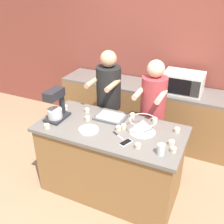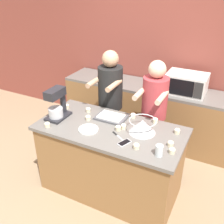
% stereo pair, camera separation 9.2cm
% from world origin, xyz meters
% --- Properties ---
extents(ground_plane, '(16.00, 16.00, 0.00)m').
position_xyz_m(ground_plane, '(0.00, 0.00, 0.00)').
color(ground_plane, '#937A5B').
extents(back_wall, '(10.00, 0.06, 2.70)m').
position_xyz_m(back_wall, '(0.00, 1.72, 1.35)').
color(back_wall, brown).
rests_on(back_wall, ground_plane).
extents(island_counter, '(1.67, 0.82, 0.91)m').
position_xyz_m(island_counter, '(0.00, 0.00, 0.46)').
color(island_counter, olive).
rests_on(island_counter, ground_plane).
extents(back_counter, '(2.80, 0.60, 0.91)m').
position_xyz_m(back_counter, '(0.00, 1.37, 0.45)').
color(back_counter, olive).
rests_on(back_counter, ground_plane).
extents(person_left, '(0.34, 0.50, 1.61)m').
position_xyz_m(person_left, '(-0.31, 0.60, 0.85)').
color(person_left, brown).
rests_on(person_left, ground_plane).
extents(person_right, '(0.33, 0.50, 1.56)m').
position_xyz_m(person_right, '(0.30, 0.60, 0.83)').
color(person_right, '#33384C').
rests_on(person_right, ground_plane).
extents(stand_mixer, '(0.20, 0.30, 0.37)m').
position_xyz_m(stand_mixer, '(-0.67, -0.08, 1.07)').
color(stand_mixer, '#232328').
rests_on(stand_mixer, island_counter).
extents(mixing_bowl, '(0.30, 0.30, 0.15)m').
position_xyz_m(mixing_bowl, '(0.35, 0.07, 0.99)').
color(mixing_bowl, '#BCBCC1').
rests_on(mixing_bowl, island_counter).
extents(baking_tray, '(0.36, 0.25, 0.04)m').
position_xyz_m(baking_tray, '(-0.09, 0.19, 0.93)').
color(baking_tray, '#4C4C51').
rests_on(baking_tray, island_counter).
extents(microwave_oven, '(0.56, 0.40, 0.29)m').
position_xyz_m(microwave_oven, '(0.52, 1.37, 1.05)').
color(microwave_oven, silver).
rests_on(microwave_oven, back_counter).
extents(cell_phone, '(0.12, 0.16, 0.01)m').
position_xyz_m(cell_phone, '(0.27, -0.21, 0.91)').
color(cell_phone, silver).
rests_on(cell_phone, island_counter).
extents(drinking_glass, '(0.07, 0.07, 0.11)m').
position_xyz_m(drinking_glass, '(0.64, -0.24, 0.97)').
color(drinking_glass, silver).
rests_on(drinking_glass, island_counter).
extents(small_plate, '(0.22, 0.22, 0.02)m').
position_xyz_m(small_plate, '(-0.19, -0.15, 0.92)').
color(small_plate, white).
rests_on(small_plate, island_counter).
extents(knife, '(0.20, 0.13, 0.01)m').
position_xyz_m(knife, '(0.15, -0.12, 0.91)').
color(knife, '#BCBCC1').
rests_on(knife, island_counter).
extents(cupcake_0, '(0.06, 0.06, 0.06)m').
position_xyz_m(cupcake_0, '(0.14, 0.05, 0.94)').
color(cupcake_0, beige).
rests_on(cupcake_0, island_counter).
extents(cupcake_1, '(0.06, 0.06, 0.06)m').
position_xyz_m(cupcake_1, '(-0.64, -0.31, 0.94)').
color(cupcake_1, beige).
rests_on(cupcake_1, island_counter).
extents(cupcake_2, '(0.06, 0.06, 0.06)m').
position_xyz_m(cupcake_2, '(0.74, -0.15, 0.94)').
color(cupcake_2, beige).
rests_on(cupcake_2, island_counter).
extents(cupcake_3, '(0.06, 0.06, 0.06)m').
position_xyz_m(cupcake_3, '(0.70, -0.04, 0.94)').
color(cupcake_3, beige).
rests_on(cupcake_3, island_counter).
extents(cupcake_4, '(0.06, 0.06, 0.06)m').
position_xyz_m(cupcake_4, '(0.14, 0.33, 0.94)').
color(cupcake_4, beige).
rests_on(cupcake_4, island_counter).
extents(cupcake_5, '(0.06, 0.06, 0.06)m').
position_xyz_m(cupcake_5, '(0.70, 0.22, 0.94)').
color(cupcake_5, beige).
rests_on(cupcake_5, island_counter).
extents(cupcake_6, '(0.06, 0.06, 0.06)m').
position_xyz_m(cupcake_6, '(-0.72, 0.17, 0.94)').
color(cupcake_6, beige).
rests_on(cupcake_6, island_counter).
extents(cupcake_7, '(0.06, 0.06, 0.06)m').
position_xyz_m(cupcake_7, '(0.41, 0.34, 0.94)').
color(cupcake_7, beige).
rests_on(cupcake_7, island_counter).
extents(cupcake_8, '(0.06, 0.06, 0.06)m').
position_xyz_m(cupcake_8, '(-0.42, 0.21, 0.94)').
color(cupcake_8, beige).
rests_on(cupcake_8, island_counter).
extents(cupcake_9, '(0.06, 0.06, 0.06)m').
position_xyz_m(cupcake_9, '(-0.32, 0.04, 0.94)').
color(cupcake_9, beige).
rests_on(cupcake_9, island_counter).
extents(cupcake_10, '(0.06, 0.06, 0.06)m').
position_xyz_m(cupcake_10, '(0.10, -0.01, 0.94)').
color(cupcake_10, beige).
rests_on(cupcake_10, island_counter).
extents(cupcake_11, '(0.06, 0.06, 0.06)m').
position_xyz_m(cupcake_11, '(0.41, -0.24, 0.94)').
color(cupcake_11, beige).
rests_on(cupcake_11, island_counter).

